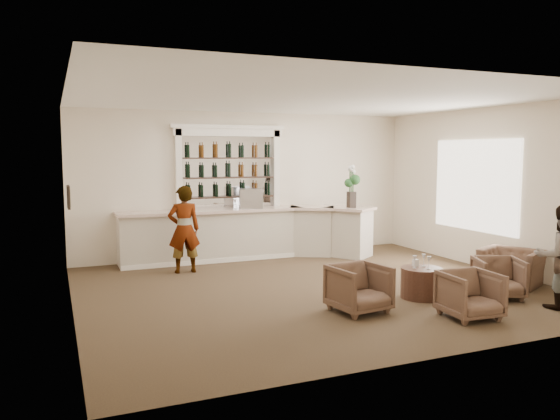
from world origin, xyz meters
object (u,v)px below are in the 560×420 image
at_px(cocktail_table, 421,283).
at_px(espresso_machine, 251,199).
at_px(armchair_left, 359,288).
at_px(flower_vase, 352,184).
at_px(armchair_center, 470,295).
at_px(bar_counter, 250,234).
at_px(armchair_far, 511,267).
at_px(sommelier, 184,229).
at_px(armchair_right, 498,278).

bearing_deg(cocktail_table, espresso_machine, 109.04).
height_order(armchair_left, flower_vase, flower_vase).
bearing_deg(espresso_machine, armchair_center, -60.13).
xyz_separation_m(bar_counter, armchair_far, (3.56, -4.11, -0.25)).
xyz_separation_m(sommelier, armchair_right, (4.34, -3.88, -0.54)).
bearing_deg(armchair_far, armchair_right, -82.05).
xyz_separation_m(armchair_center, armchair_right, (1.22, 0.70, -0.01)).
height_order(sommelier, armchair_far, sommelier).
distance_m(sommelier, armchair_left, 4.14).
relative_size(armchair_left, espresso_machine, 1.58).
relative_size(armchair_left, armchair_center, 1.05).
relative_size(bar_counter, sommelier, 3.29).
bearing_deg(sommelier, armchair_left, 118.97).
bearing_deg(armchair_right, bar_counter, 143.44).
bearing_deg(sommelier, armchair_right, 141.17).
bearing_deg(flower_vase, bar_counter, 162.40).
distance_m(sommelier, espresso_machine, 1.96).
height_order(cocktail_table, flower_vase, flower_vase).
bearing_deg(espresso_machine, bar_counter, -157.47).
height_order(sommelier, espresso_machine, sommelier).
bearing_deg(armchair_far, cocktail_table, -112.74).
bearing_deg(armchair_center, armchair_right, 34.02).
distance_m(cocktail_table, armchair_right, 1.27).
relative_size(cocktail_table, armchair_center, 0.89).
bearing_deg(espresso_machine, armchair_far, -34.10).
relative_size(cocktail_table, espresso_machine, 1.34).
distance_m(cocktail_table, armchair_left, 1.40).
bearing_deg(flower_vase, armchair_left, -118.45).
relative_size(sommelier, armchair_center, 2.30).
bearing_deg(espresso_machine, flower_vase, -2.70).
relative_size(bar_counter, armchair_center, 7.58).
xyz_separation_m(armchair_left, espresso_machine, (-0.10, 4.53, 1.00)).
xyz_separation_m(bar_counter, armchair_right, (2.67, -4.71, -0.24)).
xyz_separation_m(cocktail_table, espresso_machine, (-1.46, 4.23, 1.11)).
xyz_separation_m(bar_counter, espresso_machine, (0.04, 0.00, 0.79)).
relative_size(bar_counter, flower_vase, 5.97).
height_order(bar_counter, armchair_left, bar_counter).
relative_size(armchair_right, armchair_far, 0.74).
bearing_deg(armchair_left, flower_vase, 54.07).
bearing_deg(armchair_left, espresso_machine, 83.75).
height_order(cocktail_table, armchair_far, armchair_far).
bearing_deg(flower_vase, sommelier, -178.05).
height_order(sommelier, armchair_right, sommelier).
bearing_deg(armchair_left, bar_counter, 84.20).
distance_m(armchair_right, espresso_machine, 5.50).
relative_size(sommelier, espresso_machine, 3.47).
height_order(cocktail_table, armchair_right, armchair_right).
distance_m(armchair_center, armchair_right, 1.41).
bearing_deg(armchair_left, armchair_center, -41.54).
distance_m(armchair_right, armchair_far, 1.08).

